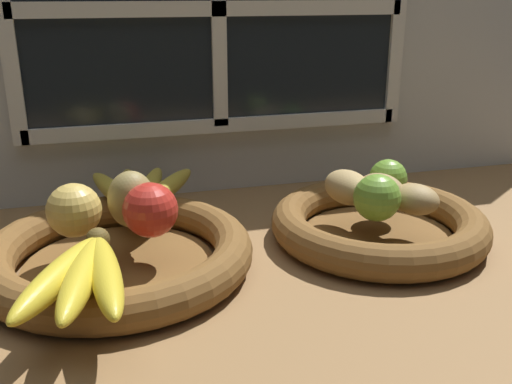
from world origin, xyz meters
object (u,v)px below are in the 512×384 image
at_px(potato_small, 415,199).
at_px(potato_large, 381,191).
at_px(banana_bunch_front, 83,274).
at_px(lime_near, 377,198).
at_px(potato_oblong, 348,187).
at_px(lime_far, 388,178).
at_px(fruit_bowl_left, 118,254).
at_px(fruit_bowl_right, 378,224).
at_px(banana_bunch_back, 140,190).
at_px(pear_brown, 131,199).
at_px(apple_golden_left, 74,210).
at_px(apple_red_right, 151,210).

bearing_deg(potato_small, potato_large, 135.00).
height_order(banana_bunch_front, lime_near, lime_near).
bearing_deg(potato_oblong, lime_far, 9.25).
bearing_deg(lime_near, fruit_bowl_left, 173.11).
xyz_separation_m(fruit_bowl_right, banana_bunch_back, (-0.32, 0.12, 0.04)).
xyz_separation_m(fruit_bowl_right, potato_large, (0.00, -0.00, 0.05)).
height_order(pear_brown, potato_small, pear_brown).
bearing_deg(pear_brown, banana_bunch_front, -111.72).
xyz_separation_m(banana_bunch_back, lime_near, (0.30, -0.16, 0.02)).
distance_m(banana_bunch_front, banana_bunch_back, 0.27).
relative_size(potato_small, lime_near, 1.08).
height_order(pear_brown, banana_bunch_front, pear_brown).
bearing_deg(pear_brown, apple_golden_left, -171.31).
xyz_separation_m(potato_large, lime_near, (-0.03, -0.04, 0.01)).
bearing_deg(potato_large, apple_red_right, -177.35).
bearing_deg(pear_brown, potato_oblong, 1.35).
bearing_deg(potato_large, potato_small, -45.00).
bearing_deg(apple_red_right, potato_oblong, 8.87).
relative_size(potato_large, lime_far, 1.33).
bearing_deg(apple_red_right, lime_far, 8.95).
relative_size(banana_bunch_front, lime_far, 3.55).
bearing_deg(fruit_bowl_right, potato_small, -45.00).
height_order(banana_bunch_front, banana_bunch_back, banana_bunch_front).
height_order(apple_golden_left, lime_near, apple_golden_left).
relative_size(apple_golden_left, pear_brown, 0.90).
relative_size(banana_bunch_back, potato_oblong, 2.41).
bearing_deg(pear_brown, potato_small, -8.46).
xyz_separation_m(fruit_bowl_left, pear_brown, (0.02, 0.02, 0.06)).
height_order(potato_small, lime_far, lime_far).
bearing_deg(fruit_bowl_left, fruit_bowl_right, 0.00).
bearing_deg(apple_golden_left, fruit_bowl_left, -13.33).
bearing_deg(lime_near, fruit_bowl_right, 56.31).
relative_size(pear_brown, lime_near, 1.19).
xyz_separation_m(potato_small, lime_far, (-0.00, 0.07, 0.01)).
bearing_deg(fruit_bowl_left, potato_large, -0.00).
relative_size(fruit_bowl_left, banana_bunch_front, 1.72).
bearing_deg(banana_bunch_front, lime_near, 13.34).
height_order(banana_bunch_back, lime_far, lime_far).
xyz_separation_m(apple_red_right, banana_bunch_back, (-0.00, 0.14, -0.02)).
distance_m(fruit_bowl_left, banana_bunch_front, 0.14).
bearing_deg(apple_golden_left, potato_oblong, 2.75).
bearing_deg(apple_red_right, fruit_bowl_left, 160.88).
height_order(fruit_bowl_left, banana_bunch_front, banana_bunch_front).
relative_size(fruit_bowl_left, potato_small, 5.04).
height_order(fruit_bowl_right, pear_brown, pear_brown).
relative_size(pear_brown, potato_oblong, 0.89).
bearing_deg(potato_oblong, fruit_bowl_left, -174.85).
distance_m(fruit_bowl_left, banana_bunch_back, 0.14).
bearing_deg(potato_small, potato_oblong, 138.58).
xyz_separation_m(pear_brown, potato_small, (0.37, -0.06, -0.02)).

